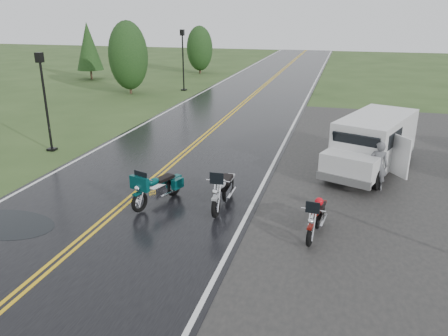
% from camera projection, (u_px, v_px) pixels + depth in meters
% --- Properties ---
extents(ground, '(120.00, 120.00, 0.00)m').
position_uv_depth(ground, '(114.00, 214.00, 12.82)').
color(ground, '#2D471E').
rests_on(ground, ground).
extents(road, '(8.00, 100.00, 0.04)m').
position_uv_depth(road, '(213.00, 130.00, 21.89)').
color(road, black).
rests_on(road, ground).
extents(motorcycle_red, '(0.94, 2.01, 1.14)m').
position_uv_depth(motorcycle_red, '(311.00, 227.00, 10.78)').
color(motorcycle_red, '#610F0B').
rests_on(motorcycle_red, ground).
extents(motorcycle_teal, '(1.40, 2.23, 1.24)m').
position_uv_depth(motorcycle_teal, '(139.00, 194.00, 12.62)').
color(motorcycle_teal, '#053A3B').
rests_on(motorcycle_teal, ground).
extents(motorcycle_silver, '(0.83, 2.21, 1.30)m').
position_uv_depth(motorcycle_silver, '(216.00, 198.00, 12.27)').
color(motorcycle_silver, '#96989D').
rests_on(motorcycle_silver, ground).
extents(van_white, '(3.73, 5.64, 2.07)m').
position_uv_depth(van_white, '(332.00, 152.00, 15.07)').
color(van_white, silver).
rests_on(van_white, ground).
extents(person_at_van, '(0.62, 0.43, 1.66)m').
position_uv_depth(person_at_van, '(378.00, 166.00, 14.25)').
color(person_at_van, '#515256').
rests_on(person_at_van, ground).
extents(lamp_post_near_left, '(0.35, 0.35, 4.12)m').
position_uv_depth(lamp_post_near_left, '(46.00, 103.00, 17.98)').
color(lamp_post_near_left, black).
rests_on(lamp_post_near_left, ground).
extents(lamp_post_far_left, '(0.38, 0.38, 4.45)m').
position_uv_depth(lamp_post_far_left, '(183.00, 60.00, 32.16)').
color(lamp_post_far_left, black).
rests_on(lamp_post_far_left, ground).
extents(tree_left_mid, '(2.78, 2.78, 4.34)m').
position_uv_depth(tree_left_mid, '(129.00, 63.00, 30.90)').
color(tree_left_mid, '#1E3D19').
rests_on(tree_left_mid, ground).
extents(tree_left_far, '(2.44, 2.44, 3.76)m').
position_uv_depth(tree_left_far, '(200.00, 53.00, 41.43)').
color(tree_left_far, '#1E3D19').
rests_on(tree_left_far, ground).
extents(pine_left_far, '(2.25, 2.25, 4.70)m').
position_uv_depth(pine_left_far, '(89.00, 52.00, 37.61)').
color(pine_left_far, '#1E3D19').
rests_on(pine_left_far, ground).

